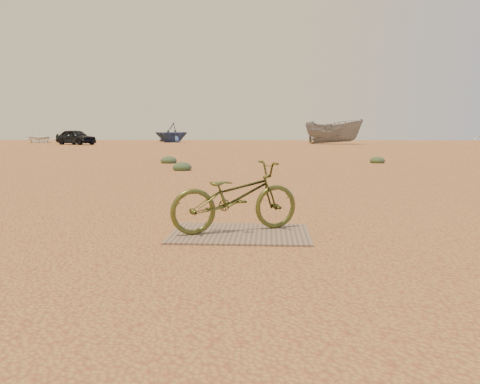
# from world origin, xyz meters

# --- Properties ---
(ground) EXTENTS (120.00, 120.00, 0.00)m
(ground) POSITION_xyz_m (0.00, 0.00, 0.00)
(ground) COLOR tan
(ground) RESTS_ON ground
(plywood_board) EXTENTS (1.54, 1.08, 0.02)m
(plywood_board) POSITION_xyz_m (-0.41, 0.10, 0.01)
(plywood_board) COLOR #876F5A
(plywood_board) RESTS_ON ground
(bicycle) EXTENTS (1.58, 1.10, 0.79)m
(bicycle) POSITION_xyz_m (-0.46, 0.17, 0.42)
(bicycle) COLOR #4D5421
(bicycle) RESTS_ON plywood_board
(car) EXTENTS (4.25, 3.26, 1.35)m
(car) POSITION_xyz_m (-17.29, 35.78, 0.68)
(car) COLOR black
(car) RESTS_ON ground
(boat_near_left) EXTENTS (5.05, 5.61, 0.96)m
(boat_near_left) POSITION_xyz_m (-24.26, 42.93, 0.48)
(boat_near_left) COLOR white
(boat_near_left) RESTS_ON ground
(boat_far_left) EXTENTS (5.35, 5.37, 2.14)m
(boat_far_left) POSITION_xyz_m (-10.73, 45.58, 1.07)
(boat_far_left) COLOR #354B77
(boat_far_left) RESTS_ON ground
(boat_mid_right) EXTENTS (6.07, 5.19, 2.27)m
(boat_mid_right) POSITION_xyz_m (5.83, 39.35, 1.14)
(boat_mid_right) COLOR gray
(boat_mid_right) RESTS_ON ground
(kale_a) EXTENTS (0.57, 0.57, 0.31)m
(kale_a) POSITION_xyz_m (-2.68, 8.73, 0.00)
(kale_a) COLOR #485E3F
(kale_a) RESTS_ON ground
(kale_b) EXTENTS (0.55, 0.55, 0.30)m
(kale_b) POSITION_xyz_m (3.88, 12.45, 0.00)
(kale_b) COLOR #485E3F
(kale_b) RESTS_ON ground
(kale_c) EXTENTS (0.59, 0.59, 0.32)m
(kale_c) POSITION_xyz_m (-3.76, 11.88, 0.00)
(kale_c) COLOR #485E3F
(kale_c) RESTS_ON ground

